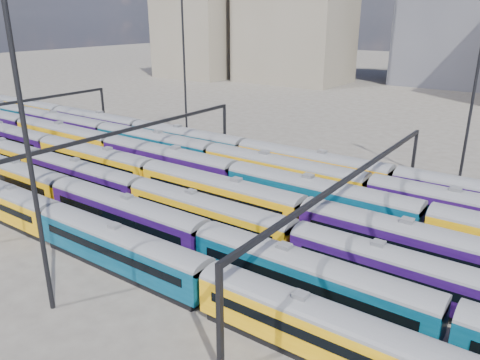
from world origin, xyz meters
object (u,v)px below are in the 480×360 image
Objects in this scene: rake_0 at (327,328)px; rake_2 at (208,211)px; rake_1 at (204,238)px; mast_2 at (25,133)px.

rake_2 reaches higher than rake_0.
rake_1 is 6.20m from rake_2.
rake_0 is at bearing -28.97° from rake_2.
mast_2 reaches higher than rake_1.
mast_2 is (-5.47, -12.00, 11.30)m from rake_1.
rake_2 is 20.53m from mast_2.
rake_2 is (-18.06, 10.00, 0.05)m from rake_0.
rake_1 reaches higher than rake_2.
rake_1 is at bearing 65.50° from mast_2.
rake_0 is 20.64m from rake_2.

